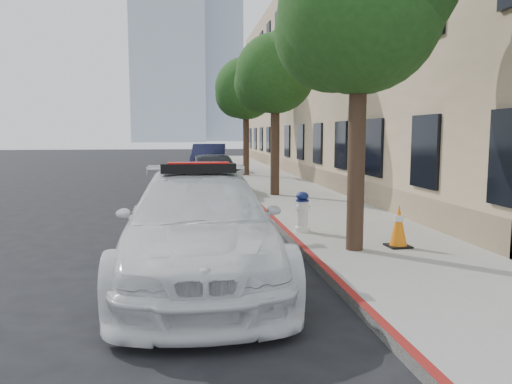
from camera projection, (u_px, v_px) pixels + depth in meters
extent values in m
plane|color=black|center=(189.00, 239.00, 10.43)|extent=(120.00, 120.00, 0.00)
cube|color=gray|center=(274.00, 185.00, 20.75)|extent=(3.20, 50.00, 0.15)
cube|color=maroon|center=(238.00, 185.00, 20.54)|extent=(0.12, 50.00, 0.15)
cube|color=tan|center=(364.00, 79.00, 25.87)|extent=(8.00, 36.00, 10.00)
cube|color=#9EA8B7|center=(168.00, 21.00, 124.36)|extent=(18.00, 14.00, 60.00)
cube|color=#9EA8B7|center=(216.00, 63.00, 141.85)|extent=(14.00, 14.00, 44.00)
cylinder|color=black|center=(356.00, 156.00, 8.65)|extent=(0.30, 0.30, 3.30)
sphere|color=#193D13|center=(360.00, 10.00, 8.36)|extent=(2.80, 2.80, 2.80)
sphere|color=#193D13|center=(334.00, 32.00, 8.65)|extent=(2.10, 2.10, 2.10)
cylinder|color=black|center=(275.00, 147.00, 16.53)|extent=(0.30, 0.30, 3.19)
sphere|color=#193D13|center=(275.00, 73.00, 16.24)|extent=(2.60, 2.60, 2.60)
sphere|color=#193D13|center=(289.00, 60.00, 15.96)|extent=(2.08, 2.08, 2.08)
sphere|color=#193D13|center=(263.00, 83.00, 16.53)|extent=(1.95, 1.95, 1.95)
cylinder|color=black|center=(246.00, 140.00, 24.38)|extent=(0.30, 0.30, 3.41)
sphere|color=#193D13|center=(246.00, 88.00, 24.09)|extent=(3.00, 3.00, 3.00)
sphere|color=#193D13|center=(255.00, 79.00, 23.80)|extent=(2.40, 2.40, 2.40)
sphere|color=#193D13|center=(238.00, 95.00, 24.37)|extent=(2.25, 2.25, 2.25)
imported|color=white|center=(199.00, 226.00, 7.48)|extent=(2.30, 5.60, 1.62)
cube|color=black|center=(199.00, 168.00, 7.38)|extent=(1.10, 0.28, 0.14)
cube|color=#A50A07|center=(199.00, 164.00, 7.38)|extent=(0.90, 0.22, 0.06)
imported|color=#202228|center=(213.00, 174.00, 17.20)|extent=(1.86, 4.62, 1.58)
imported|color=#161837|center=(209.00, 159.00, 26.66)|extent=(2.16, 5.09, 1.63)
cylinder|color=white|center=(302.00, 229.00, 10.43)|extent=(0.32, 0.32, 0.10)
cylinder|color=white|center=(302.00, 214.00, 10.39)|extent=(0.24, 0.24, 0.56)
ellipsoid|color=navy|center=(302.00, 196.00, 10.35)|extent=(0.26, 0.26, 0.18)
cylinder|color=white|center=(302.00, 208.00, 10.38)|extent=(0.36, 0.23, 0.10)
cylinder|color=white|center=(302.00, 208.00, 10.38)|extent=(0.16, 0.21, 0.10)
cube|color=black|center=(398.00, 246.00, 9.04)|extent=(0.43, 0.43, 0.03)
cone|color=orange|center=(399.00, 225.00, 9.00)|extent=(0.31, 0.31, 0.74)
cylinder|color=white|center=(399.00, 218.00, 8.98)|extent=(0.17, 0.17, 0.11)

